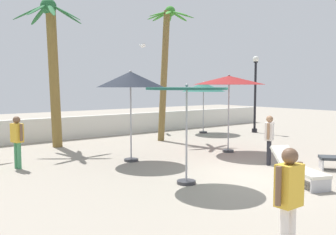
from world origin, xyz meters
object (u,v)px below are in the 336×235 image
Objects in this scene: patio_umbrella_3 at (187,96)px; seagull_0 at (143,45)px; guest_1 at (289,195)px; patio_umbrella_1 at (229,81)px; patio_umbrella_2 at (131,80)px; guest_2 at (269,135)px; patio_umbrella_0 at (203,87)px; lamp_post_1 at (255,90)px; guest_0 at (17,137)px; palm_tree_1 at (166,58)px; palm_tree_2 at (52,58)px; lounge_chair_1 at (298,168)px.

patio_umbrella_3 is 11.84m from seagull_0.
patio_umbrella_1 is at bearing 47.75° from guest_1.
patio_umbrella_3 is (-0.46, -3.28, -0.44)m from patio_umbrella_2.
guest_2 is at bearing -102.13° from seagull_0.
patio_umbrella_1 is at bearing 30.24° from patio_umbrella_3.
patio_umbrella_0 is 5.68m from patio_umbrella_1.
lamp_post_1 reaches higher than guest_0.
guest_1 is (-6.05, -10.46, -2.74)m from palm_tree_1.
lamp_post_1 is (10.16, -1.93, -1.32)m from palm_tree_2.
lamp_post_1 is 6.50m from seagull_0.
patio_umbrella_3 is at bearing -57.84° from guest_0.
patio_umbrella_2 is 7.89m from guest_1.
palm_tree_1 is (0.07, 3.87, 1.07)m from patio_umbrella_1.
palm_tree_1 is 5.67m from lamp_post_1.
palm_tree_2 reaches higher than lamp_post_1.
seagull_0 reaches higher than guest_1.
guest_1 is at bearing -149.17° from lounge_chair_1.
patio_umbrella_2 is 4.73m from guest_2.
lamp_post_1 is at bearing 40.36° from guest_1.
palm_tree_1 is 3.89× the size of guest_2.
patio_umbrella_2 is 4.48m from palm_tree_2.
patio_umbrella_0 is at bearing 43.91° from patio_umbrella_3.
patio_umbrella_0 is 0.66× the size of lamp_post_1.
patio_umbrella_2 is 1.89× the size of guest_0.
patio_umbrella_2 is 5.77m from lounge_chair_1.
guest_1 is 1.06× the size of guest_2.
lamp_post_1 is at bearing 29.97° from patio_umbrella_1.
lounge_chair_1 is at bearing -73.76° from palm_tree_2.
lamp_post_1 is at bearing -10.75° from palm_tree_2.
patio_umbrella_0 is at bearing -59.06° from seagull_0.
patio_umbrella_3 is 5.40m from guest_0.
seagull_0 is (7.41, 14.22, 3.67)m from guest_1.
patio_umbrella_2 is at bearing -150.91° from patio_umbrella_0.
lamp_post_1 is (5.50, 3.17, -0.39)m from patio_umbrella_1.
patio_umbrella_0 is 0.45× the size of palm_tree_2.
guest_0 is at bearing 160.27° from patio_umbrella_2.
guest_0 is (-3.26, 1.17, -1.71)m from patio_umbrella_2.
guest_2 is at bearing 38.74° from guest_1.
lounge_chair_1 is (-2.02, -8.05, -3.33)m from palm_tree_1.
palm_tree_1 reaches higher than patio_umbrella_0.
patio_umbrella_1 reaches higher than guest_1.
guest_0 is at bearing -165.16° from patio_umbrella_0.
palm_tree_2 is at bearing 83.53° from guest_1.
patio_umbrella_3 reaches higher than guest_0.
patio_umbrella_0 is 4.13m from seagull_0.
patio_umbrella_2 is (-3.77, 0.81, -0.00)m from patio_umbrella_1.
seagull_0 is at bearing 62.47° from guest_1.
patio_umbrella_3 is 1.63× the size of guest_2.
patio_umbrella_3 is 1.30× the size of lounge_chair_1.
patio_umbrella_0 is 8.20m from guest_2.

